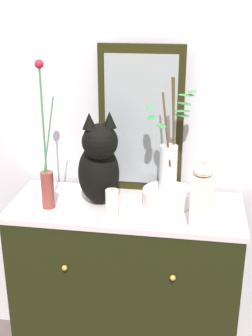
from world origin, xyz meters
TOP-DOWN VIEW (x-y plane):
  - wall_back at (0.00, 0.29)m, footprint 4.40×0.08m
  - sideboard at (0.00, -0.00)m, footprint 1.04×0.45m
  - mirror_leaning at (0.04, 0.19)m, footprint 0.39×0.03m
  - cat_sitting at (-0.12, 0.01)m, footprint 0.24×0.40m
  - vase_slim_green at (-0.34, -0.07)m, footprint 0.08×0.06m
  - bowl_porcelain at (0.18, 0.05)m, footprint 0.22×0.22m
  - vase_glass_clear at (0.18, 0.05)m, footprint 0.22×0.15m
  - jar_lidded_porcelain at (0.33, -0.12)m, footprint 0.09×0.09m
  - candle_pillar at (-0.04, -0.13)m, footprint 0.05×0.05m

SIDE VIEW (x-z plane):
  - sideboard at x=0.00m, z-range 0.00..0.93m
  - bowl_porcelain at x=0.18m, z-range 0.93..1.00m
  - candle_pillar at x=-0.04m, z-range 0.93..1.07m
  - jar_lidded_porcelain at x=0.33m, z-range 0.92..1.20m
  - vase_slim_green at x=-0.34m, z-range 0.76..1.40m
  - cat_sitting at x=-0.12m, z-range 0.90..1.33m
  - vase_glass_clear at x=0.18m, z-range 0.88..1.39m
  - mirror_leaning at x=0.04m, z-range 0.93..1.62m
  - wall_back at x=0.00m, z-range 0.00..2.60m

